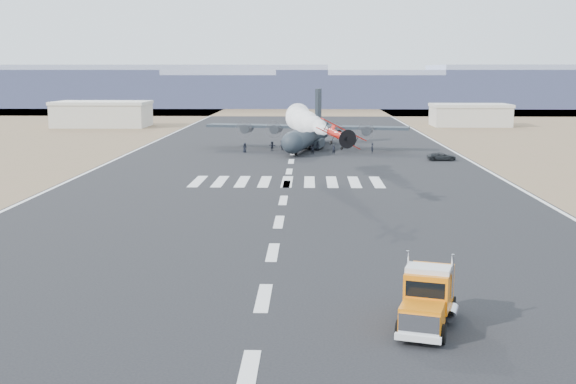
{
  "coord_description": "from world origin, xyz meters",
  "views": [
    {
      "loc": [
        2.95,
        -45.28,
        14.67
      ],
      "look_at": [
        1.07,
        18.03,
        4.0
      ],
      "focal_mm": 45.0,
      "sensor_mm": 36.0,
      "label": 1
    }
  ],
  "objects_px": {
    "crew_b": "(318,146)",
    "crew_e": "(245,148)",
    "crew_d": "(310,146)",
    "semi_truck": "(428,297)",
    "crew_c": "(282,145)",
    "crew_g": "(334,150)",
    "crew_a": "(372,148)",
    "crew_h": "(313,149)",
    "support_vehicle": "(442,156)",
    "hangar_right": "(470,115)",
    "transport_aircraft": "(308,134)",
    "crew_f": "(272,146)",
    "aerobatic_biplane": "(339,135)",
    "hangar_left": "(102,114)"
  },
  "relations": [
    {
      "from": "hangar_right",
      "to": "aerobatic_biplane",
      "type": "bearing_deg",
      "value": -108.73
    },
    {
      "from": "semi_truck",
      "to": "crew_a",
      "type": "xyz_separation_m",
      "value": [
        4.39,
        89.04,
        -0.85
      ]
    },
    {
      "from": "crew_a",
      "to": "crew_h",
      "type": "relative_size",
      "value": 1.02
    },
    {
      "from": "hangar_left",
      "to": "aerobatic_biplane",
      "type": "relative_size",
      "value": 4.71
    },
    {
      "from": "crew_b",
      "to": "crew_c",
      "type": "height_order",
      "value": "crew_c"
    },
    {
      "from": "crew_a",
      "to": "crew_d",
      "type": "xyz_separation_m",
      "value": [
        -11.1,
        4.62,
        -0.08
      ]
    },
    {
      "from": "crew_f",
      "to": "crew_d",
      "type": "bearing_deg",
      "value": -136.46
    },
    {
      "from": "crew_f",
      "to": "crew_g",
      "type": "height_order",
      "value": "crew_f"
    },
    {
      "from": "semi_truck",
      "to": "aerobatic_biplane",
      "type": "bearing_deg",
      "value": 112.39
    },
    {
      "from": "crew_f",
      "to": "aerobatic_biplane",
      "type": "bearing_deg",
      "value": 136.23
    },
    {
      "from": "crew_c",
      "to": "crew_a",
      "type": "bearing_deg",
      "value": 118.79
    },
    {
      "from": "hangar_right",
      "to": "crew_d",
      "type": "bearing_deg",
      "value": -124.97
    },
    {
      "from": "hangar_left",
      "to": "aerobatic_biplane",
      "type": "bearing_deg",
      "value": -62.69
    },
    {
      "from": "crew_a",
      "to": "crew_c",
      "type": "distance_m",
      "value": 17.12
    },
    {
      "from": "crew_a",
      "to": "crew_b",
      "type": "distance_m",
      "value": 10.36
    },
    {
      "from": "crew_e",
      "to": "crew_a",
      "type": "bearing_deg",
      "value": -40.83
    },
    {
      "from": "hangar_left",
      "to": "semi_truck",
      "type": "distance_m",
      "value": 162.21
    },
    {
      "from": "hangar_right",
      "to": "crew_d",
      "type": "relative_size",
      "value": 12.35
    },
    {
      "from": "crew_b",
      "to": "crew_f",
      "type": "relative_size",
      "value": 0.97
    },
    {
      "from": "hangar_right",
      "to": "transport_aircraft",
      "type": "relative_size",
      "value": 0.54
    },
    {
      "from": "transport_aircraft",
      "to": "crew_f",
      "type": "bearing_deg",
      "value": -137.55
    },
    {
      "from": "support_vehicle",
      "to": "crew_b",
      "type": "distance_m",
      "value": 24.52
    },
    {
      "from": "aerobatic_biplane",
      "to": "crew_e",
      "type": "bearing_deg",
      "value": 94.89
    },
    {
      "from": "crew_a",
      "to": "crew_d",
      "type": "height_order",
      "value": "crew_a"
    },
    {
      "from": "transport_aircraft",
      "to": "crew_b",
      "type": "relative_size",
      "value": 22.61
    },
    {
      "from": "transport_aircraft",
      "to": "support_vehicle",
      "type": "relative_size",
      "value": 8.13
    },
    {
      "from": "crew_c",
      "to": "crew_f",
      "type": "xyz_separation_m",
      "value": [
        -1.76,
        -1.21,
        -0.05
      ]
    },
    {
      "from": "crew_c",
      "to": "crew_d",
      "type": "height_order",
      "value": "crew_c"
    },
    {
      "from": "crew_c",
      "to": "crew_h",
      "type": "height_order",
      "value": "crew_c"
    },
    {
      "from": "crew_g",
      "to": "crew_f",
      "type": "bearing_deg",
      "value": 132.89
    },
    {
      "from": "crew_d",
      "to": "semi_truck",
      "type": "bearing_deg",
      "value": 161.46
    },
    {
      "from": "support_vehicle",
      "to": "crew_g",
      "type": "height_order",
      "value": "crew_g"
    },
    {
      "from": "support_vehicle",
      "to": "crew_h",
      "type": "distance_m",
      "value": 23.06
    },
    {
      "from": "transport_aircraft",
      "to": "crew_e",
      "type": "relative_size",
      "value": 21.96
    },
    {
      "from": "support_vehicle",
      "to": "crew_c",
      "type": "relative_size",
      "value": 2.55
    },
    {
      "from": "transport_aircraft",
      "to": "crew_d",
      "type": "relative_size",
      "value": 23.07
    },
    {
      "from": "support_vehicle",
      "to": "semi_truck",
      "type": "bearing_deg",
      "value": 166.67
    },
    {
      "from": "semi_truck",
      "to": "crew_f",
      "type": "distance_m",
      "value": 93.74
    },
    {
      "from": "crew_c",
      "to": "crew_g",
      "type": "distance_m",
      "value": 11.65
    },
    {
      "from": "hangar_right",
      "to": "crew_g",
      "type": "height_order",
      "value": "hangar_right"
    },
    {
      "from": "support_vehicle",
      "to": "crew_b",
      "type": "bearing_deg",
      "value": 53.62
    },
    {
      "from": "crew_d",
      "to": "crew_g",
      "type": "xyz_separation_m",
      "value": [
        4.17,
        -6.5,
        0.0
      ]
    },
    {
      "from": "transport_aircraft",
      "to": "crew_a",
      "type": "distance_m",
      "value": 14.01
    },
    {
      "from": "crew_d",
      "to": "crew_e",
      "type": "xyz_separation_m",
      "value": [
        -11.92,
        -3.86,
        0.04
      ]
    },
    {
      "from": "crew_e",
      "to": "crew_g",
      "type": "xyz_separation_m",
      "value": [
        16.09,
        -2.65,
        -0.04
      ]
    },
    {
      "from": "hangar_right",
      "to": "crew_b",
      "type": "height_order",
      "value": "hangar_right"
    },
    {
      "from": "crew_h",
      "to": "hangar_right",
      "type": "bearing_deg",
      "value": -86.26
    },
    {
      "from": "semi_truck",
      "to": "hangar_right",
      "type": "bearing_deg",
      "value": 93.59
    },
    {
      "from": "crew_b",
      "to": "crew_e",
      "type": "distance_m",
      "value": 13.6
    },
    {
      "from": "hangar_right",
      "to": "semi_truck",
      "type": "bearing_deg",
      "value": -103.13
    }
  ]
}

